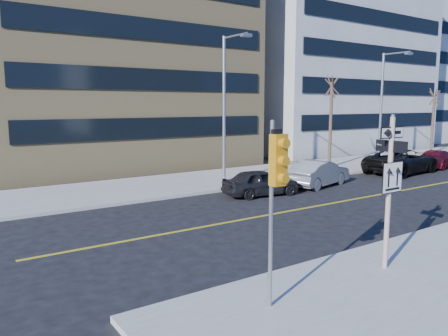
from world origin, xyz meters
TOP-DOWN VIEW (x-y plane):
  - ground at (0.00, 0.00)m, footprint 120.00×120.00m
  - far_sidewalk at (18.00, 12.00)m, footprint 66.00×6.00m
  - road_centerline at (12.00, 4.00)m, footprint 40.00×0.14m
  - sign_pole at (0.00, -2.51)m, footprint 0.92×0.92m
  - traffic_signal at (-4.00, -2.66)m, footprint 0.32×0.45m
  - parked_car_a at (3.59, 7.17)m, footprint 2.09×4.06m
  - parked_car_b at (7.85, 7.37)m, footprint 2.50×4.60m
  - parked_car_c at (15.67, 7.52)m, footprint 3.24×6.08m
  - parked_car_d at (20.06, 7.58)m, footprint 2.57×4.68m
  - streetlight_a at (4.00, 10.76)m, footprint 0.55×2.25m
  - streetlight_b at (18.00, 10.76)m, footprint 0.55×2.25m
  - street_tree_west at (13.00, 11.30)m, footprint 1.80×1.80m
  - street_tree_east at (26.00, 11.60)m, footprint 1.80×1.80m
  - building_brick at (2.00, 25.00)m, footprint 18.00×18.00m
  - building_grey_mid at (24.00, 24.00)m, footprint 20.00×16.00m
  - building_grey_far at (45.00, 27.00)m, footprint 18.00×18.00m

SIDE VIEW (x-z plane):
  - ground at x=0.00m, z-range 0.00..0.00m
  - road_centerline at x=12.00m, z-range 0.00..0.01m
  - far_sidewalk at x=18.00m, z-range 0.00..0.15m
  - parked_car_d at x=20.06m, z-range 0.00..1.28m
  - parked_car_a at x=3.59m, z-range 0.00..1.32m
  - parked_car_b at x=7.85m, z-range 0.00..1.44m
  - parked_car_c at x=15.67m, z-range 0.00..1.62m
  - sign_pole at x=0.00m, z-range 0.41..4.47m
  - traffic_signal at x=-4.00m, z-range 1.03..5.03m
  - streetlight_a at x=4.00m, z-range 0.76..8.76m
  - streetlight_b at x=18.00m, z-range 0.76..8.76m
  - street_tree_east at x=26.00m, z-range 2.07..7.82m
  - street_tree_west at x=13.00m, z-range 2.35..8.70m
  - building_grey_mid at x=24.00m, z-range 0.00..15.00m
  - building_grey_far at x=45.00m, z-range 0.00..16.00m
  - building_brick at x=2.00m, z-range 0.00..18.00m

